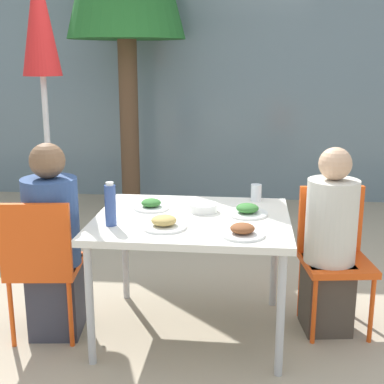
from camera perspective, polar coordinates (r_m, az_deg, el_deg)
name	(u,v)px	position (r m, az deg, el deg)	size (l,w,h in m)	color
ground_plane	(192,331)	(3.41, 0.00, -14.58)	(24.00, 24.00, 0.00)	tan
building_facade	(223,69)	(6.30, 3.37, 12.92)	(10.00, 0.20, 3.00)	slate
dining_table	(192,227)	(3.14, 0.00, -3.73)	(1.14, 0.95, 0.74)	silver
chair_left	(42,259)	(3.24, -15.76, -6.87)	(0.44, 0.44, 0.87)	#E54C14
person_left	(53,246)	(3.28, -14.61, -5.60)	(0.32, 0.32, 1.17)	#383842
chair_right	(334,247)	(3.42, 14.88, -5.67)	(0.45, 0.45, 0.87)	#E54C14
person_right	(330,246)	(3.32, 14.48, -5.59)	(0.31, 0.31, 1.14)	#473D33
closed_umbrella	(41,46)	(4.12, -15.80, 14.75)	(0.36, 0.36, 2.34)	#333333
plate_0	(247,211)	(3.18, 5.92, -1.99)	(0.24, 0.24, 0.07)	white
plate_1	(151,205)	(3.29, -4.38, -1.40)	(0.22, 0.22, 0.06)	white
plate_2	(242,231)	(2.81, 5.40, -4.18)	(0.24, 0.24, 0.07)	white
plate_3	(164,223)	(2.93, -3.01, -3.33)	(0.25, 0.25, 0.07)	white
bottle	(110,205)	(2.97, -8.70, -1.35)	(0.06, 0.06, 0.25)	#334C8E
drinking_cup	(256,193)	(3.48, 6.86, -0.07)	(0.07, 0.07, 0.11)	white
salad_bowl	(203,208)	(3.23, 1.20, -1.67)	(0.17, 0.17, 0.05)	white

